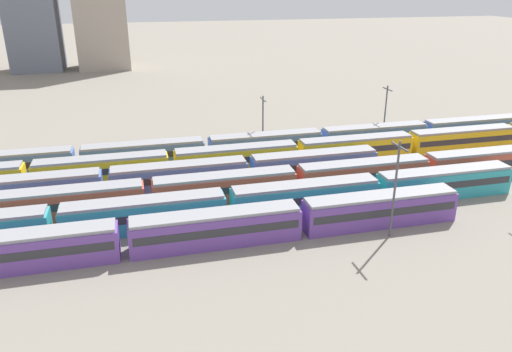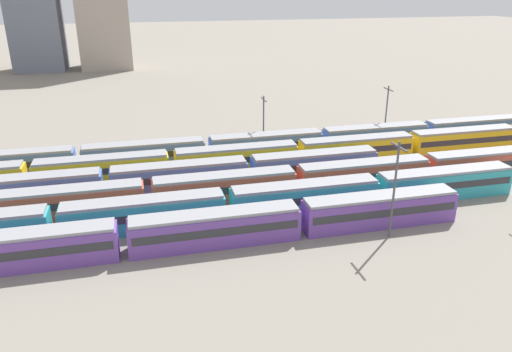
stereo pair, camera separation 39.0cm
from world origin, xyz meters
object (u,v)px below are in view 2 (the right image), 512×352
(train_track_2, at_px, (426,169))
(train_track_5, at_px, (266,145))
(catenary_pole_2, at_px, (395,186))
(train_track_0, at_px, (215,228))
(train_track_1, at_px, (228,205))
(catenary_pole_3, at_px, (264,120))
(catenary_pole_1, at_px, (386,110))
(train_track_3, at_px, (180,176))
(train_track_4, at_px, (298,153))

(train_track_2, xyz_separation_m, train_track_5, (-18.84, 15.60, 0.00))
(train_track_5, distance_m, catenary_pole_2, 29.89)
(train_track_0, height_order, train_track_2, same)
(train_track_1, xyz_separation_m, catenary_pole_3, (10.47, 23.70, 3.19))
(train_track_0, height_order, catenary_pole_3, catenary_pole_3)
(catenary_pole_1, bearing_deg, train_track_2, -100.41)
(catenary_pole_3, bearing_deg, train_track_3, -138.34)
(catenary_pole_2, bearing_deg, catenary_pole_3, 100.59)
(train_track_5, bearing_deg, train_track_0, -115.57)
(train_track_2, relative_size, catenary_pole_3, 12.32)
(train_track_1, distance_m, catenary_pole_3, 26.10)
(train_track_0, height_order, train_track_4, same)
(catenary_pole_1, xyz_separation_m, catenary_pole_3, (-21.97, -0.33, -0.25))
(train_track_4, bearing_deg, catenary_pole_1, 24.29)
(train_track_4, bearing_deg, train_track_1, -131.42)
(train_track_3, bearing_deg, catenary_pole_2, -41.56)
(train_track_2, height_order, train_track_5, same)
(train_track_0, xyz_separation_m, train_track_2, (31.28, 10.40, 0.00))
(train_track_1, height_order, catenary_pole_2, catenary_pole_2)
(train_track_3, distance_m, train_track_5, 17.94)
(train_track_0, distance_m, train_track_2, 32.96)
(train_track_2, height_order, catenary_pole_3, catenary_pole_3)
(train_track_0, bearing_deg, train_track_2, 18.39)
(train_track_1, height_order, train_track_4, same)
(train_track_5, bearing_deg, train_track_4, -55.14)
(train_track_3, bearing_deg, train_track_5, 35.44)
(train_track_2, bearing_deg, train_track_3, 171.17)
(train_track_2, distance_m, train_track_3, 33.86)
(train_track_2, relative_size, catenary_pole_1, 11.71)
(train_track_2, bearing_deg, catenary_pole_2, -133.31)
(train_track_3, bearing_deg, catenary_pole_1, 20.26)
(train_track_0, distance_m, train_track_4, 26.28)
(train_track_0, bearing_deg, train_track_5, 64.43)
(train_track_2, height_order, train_track_3, same)
(train_track_3, distance_m, catenary_pole_3, 20.26)
(train_track_2, distance_m, catenary_pole_2, 18.77)
(train_track_1, relative_size, catenary_pole_3, 8.18)
(train_track_1, xyz_separation_m, catenary_pole_1, (32.44, 24.03, 3.44))
(train_track_1, bearing_deg, train_track_0, -113.86)
(train_track_1, height_order, train_track_5, same)
(train_track_3, distance_m, catenary_pole_1, 39.50)
(catenary_pole_2, bearing_deg, train_track_4, 96.39)
(train_track_3, height_order, catenary_pole_2, catenary_pole_2)
(catenary_pole_3, bearing_deg, catenary_pole_1, 0.86)
(train_track_2, xyz_separation_m, catenary_pole_3, (-18.51, 18.50, 3.19))
(train_track_4, xyz_separation_m, catenary_pole_1, (18.68, 8.43, 3.44))
(train_track_0, xyz_separation_m, catenary_pole_3, (12.77, 28.90, 3.19))
(catenary_pole_2, distance_m, catenary_pole_3, 32.39)
(train_track_1, bearing_deg, catenary_pole_1, 36.53)
(train_track_3, distance_m, train_track_4, 18.96)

